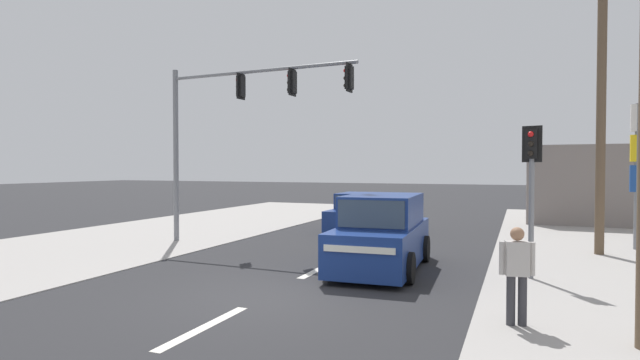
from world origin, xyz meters
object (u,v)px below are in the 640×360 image
(utility_pole_midground_right, at_px, (601,85))
(sedan_kerbside_parked, at_px, (360,214))
(pedestrian_at_kerb, at_px, (517,270))
(pedestal_signal_right_kerb, at_px, (532,175))
(traffic_signal_mast, at_px, (232,114))
(suv_receding_far, at_px, (382,234))

(utility_pole_midground_right, relative_size, sedan_kerbside_parked, 2.25)
(sedan_kerbside_parked, xyz_separation_m, pedestrian_at_kerb, (6.04, -10.77, 0.22))
(utility_pole_midground_right, distance_m, pedestrian_at_kerb, 9.31)
(pedestal_signal_right_kerb, bearing_deg, sedan_kerbside_parked, 132.30)
(pedestrian_at_kerb, bearing_deg, pedestal_signal_right_kerb, 85.83)
(pedestrian_at_kerb, bearing_deg, traffic_signal_mast, 147.76)
(utility_pole_midground_right, bearing_deg, pedestrian_at_kerb, -105.42)
(pedestrian_at_kerb, bearing_deg, sedan_kerbside_parked, 119.28)
(utility_pole_midground_right, bearing_deg, sedan_kerbside_parked, 161.93)
(suv_receding_far, bearing_deg, utility_pole_midground_right, 38.71)
(sedan_kerbside_parked, bearing_deg, pedestrian_at_kerb, -60.72)
(pedestrian_at_kerb, bearing_deg, suv_receding_far, 131.28)
(suv_receding_far, bearing_deg, sedan_kerbside_parked, 111.57)
(pedestal_signal_right_kerb, xyz_separation_m, pedestrian_at_kerb, (-0.28, -3.82, -1.49))
(suv_receding_far, bearing_deg, pedestal_signal_right_kerb, 2.20)
(suv_receding_far, height_order, sedan_kerbside_parked, suv_receding_far)
(sedan_kerbside_parked, bearing_deg, traffic_signal_mast, -118.21)
(utility_pole_midground_right, height_order, sedan_kerbside_parked, utility_pole_midground_right)
(traffic_signal_mast, relative_size, pedestal_signal_right_kerb, 1.93)
(utility_pole_midground_right, distance_m, suv_receding_far, 8.13)
(pedestal_signal_right_kerb, height_order, pedestrian_at_kerb, pedestal_signal_right_kerb)
(sedan_kerbside_parked, distance_m, pedestrian_at_kerb, 12.35)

